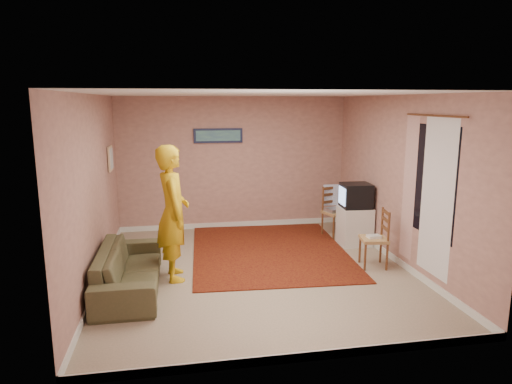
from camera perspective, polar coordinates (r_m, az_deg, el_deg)
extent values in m
plane|color=tan|center=(6.96, -0.02, -9.79)|extent=(5.00, 5.00, 0.00)
cube|color=tan|center=(9.05, -2.82, 3.61)|extent=(4.50, 0.02, 2.60)
cube|color=tan|center=(4.23, 5.99, -5.25)|extent=(4.50, 0.02, 2.60)
cube|color=tan|center=(6.60, -19.62, 0.12)|extent=(0.02, 5.00, 2.60)
cube|color=tan|center=(7.34, 17.55, 1.32)|extent=(0.02, 5.00, 2.60)
cube|color=white|center=(6.50, -0.02, 12.14)|extent=(4.50, 5.00, 0.02)
cube|color=silver|center=(9.29, -2.74, -4.06)|extent=(4.50, 0.02, 0.10)
cube|color=silver|center=(4.75, 5.63, -19.83)|extent=(4.50, 0.02, 0.10)
cube|color=silver|center=(6.93, -18.86, -10.06)|extent=(0.02, 5.00, 0.10)
cube|color=silver|center=(7.64, 16.93, -7.96)|extent=(0.02, 5.00, 0.10)
cube|color=black|center=(6.54, 21.21, 1.26)|extent=(0.01, 1.10, 1.50)
cube|color=silver|center=(6.44, 21.66, -0.73)|extent=(0.01, 0.75, 2.10)
cube|color=beige|center=(7.03, 18.58, 0.42)|extent=(0.01, 0.35, 2.10)
cylinder|color=brown|center=(6.44, 21.42, 8.90)|extent=(0.02, 1.40, 0.02)
cube|color=#131836|center=(8.93, -4.75, 7.04)|extent=(0.95, 0.03, 0.28)
cube|color=navy|center=(8.91, -4.74, 7.03)|extent=(0.86, 0.01, 0.20)
cube|color=beige|center=(8.12, -17.75, 4.00)|extent=(0.03, 0.38, 0.42)
cube|color=silver|center=(8.12, -17.61, 4.01)|extent=(0.01, 0.30, 0.34)
cube|color=#32050A|center=(7.80, 1.66, -7.37)|extent=(2.71, 3.31, 0.02)
cube|color=silver|center=(8.27, 12.23, -4.18)|extent=(0.53, 0.48, 0.67)
cube|color=black|center=(8.14, 12.39, -0.44)|extent=(0.51, 0.47, 0.43)
cube|color=#8CB2F2|center=(8.06, 10.72, -0.49)|extent=(0.04, 0.36, 0.30)
cube|color=tan|center=(8.69, 9.96, -2.55)|extent=(0.53, 0.52, 0.05)
cube|color=brown|center=(8.64, 10.01, -1.00)|extent=(0.41, 0.17, 0.48)
cube|color=#A4A4A9|center=(8.68, 9.97, -2.18)|extent=(0.44, 0.37, 0.06)
cube|color=#859FDA|center=(8.80, 9.60, -0.36)|extent=(0.38, 0.05, 0.40)
cube|color=tan|center=(7.22, 14.52, -5.74)|extent=(0.45, 0.46, 0.05)
cube|color=brown|center=(7.16, 14.61, -3.97)|extent=(0.11, 0.41, 0.46)
cube|color=silver|center=(7.21, 14.53, -5.40)|extent=(0.20, 0.15, 0.04)
imported|color=#4D482E|center=(6.44, -15.57, -9.22)|extent=(0.79, 2.00, 0.58)
imported|color=gold|center=(6.52, -10.35, -2.59)|extent=(0.54, 0.75, 1.92)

